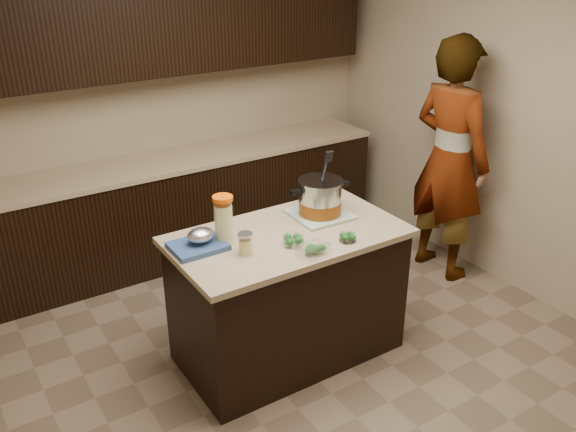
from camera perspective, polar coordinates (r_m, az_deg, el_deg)
name	(u,v)px	position (r m, az deg, el deg)	size (l,w,h in m)	color
ground_plane	(288,351)	(4.26, 0.00, -12.54)	(4.00, 4.00, 0.00)	brown
room_shell	(288,105)	(3.50, 0.00, 10.39)	(4.04, 4.04, 2.72)	tan
back_cabinets	(176,151)	(5.21, -10.44, 6.00)	(3.60, 0.63, 2.33)	black
island	(288,295)	(4.00, 0.00, -7.39)	(1.46, 0.81, 0.90)	black
dish_towel	(320,214)	(4.02, 2.99, 0.16)	(0.36, 0.36, 0.02)	#5A8563
stock_pot	(320,199)	(3.98, 3.03, 1.58)	(0.42, 0.34, 0.42)	#B7B7BC
lemonade_pitcher	(224,222)	(3.64, -6.04, -0.52)	(0.16, 0.16, 0.30)	#D6D183
mason_jar	(245,244)	(3.53, -4.00, -2.65)	(0.11, 0.11, 0.14)	#D6D183
broccoli_tub_left	(293,241)	(3.64, 0.50, -2.33)	(0.14, 0.14, 0.06)	silver
broccoli_tub_right	(348,238)	(3.70, 5.60, -2.03)	(0.13, 0.13, 0.05)	silver
broccoli_tub_rect	(313,250)	(3.54, 2.39, -3.18)	(0.20, 0.17, 0.06)	silver
blue_tray	(199,242)	(3.63, -8.32, -2.42)	(0.32, 0.26, 0.12)	navy
person	(450,160)	(4.99, 14.90, 5.12)	(0.71, 0.47, 1.95)	gray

